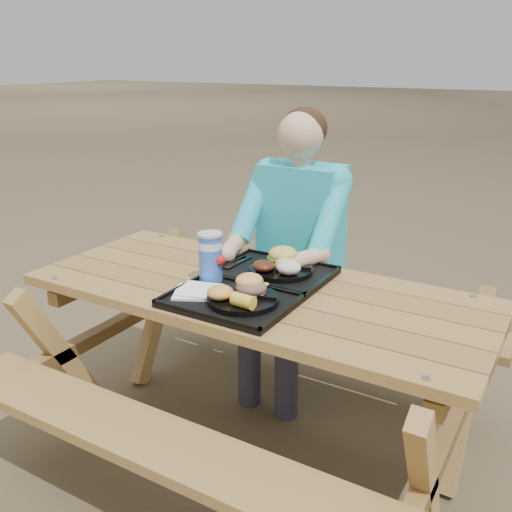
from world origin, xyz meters
The scene contains 18 objects.
ground centered at (0.00, 0.00, 0.00)m, with size 60.00×60.00×0.00m, color #999999.
picnic_table centered at (0.00, 0.00, 0.38)m, with size 1.80×1.49×0.75m, color #999999, non-canonical shape.
tray_near centered at (0.00, -0.18, 0.76)m, with size 0.45×0.35×0.02m, color black.
tray_far centered at (0.00, 0.14, 0.76)m, with size 0.45×0.35×0.02m, color black.
plate_near centered at (0.05, -0.18, 0.78)m, with size 0.26×0.26×0.02m, color black.
plate_far centered at (0.03, 0.15, 0.78)m, with size 0.26×0.26×0.02m, color black.
napkin_stack centered at (-0.14, -0.21, 0.78)m, with size 0.15×0.15×0.02m, color white.
soda_cup centered at (-0.16, -0.07, 0.86)m, with size 0.09×0.09×0.18m, color blue.
condiment_bbq centered at (-0.01, -0.05, 0.79)m, with size 0.05×0.05×0.03m, color #330605.
condiment_mustard centered at (0.07, -0.05, 0.78)m, with size 0.04×0.04×0.03m, color yellow.
sandwich centered at (0.06, -0.14, 0.85)m, with size 0.11×0.11×0.11m, color #F4A256, non-canonical shape.
mac_cheese centered at (-0.01, -0.24, 0.81)m, with size 0.10×0.10×0.05m, color #FFAD43.
corn_cob centered at (0.10, -0.26, 0.81)m, with size 0.08×0.08×0.05m, color yellow, non-canonical shape.
cutlery_far centered at (-0.18, 0.15, 0.77)m, with size 0.03×0.18×0.01m, color black.
burger centered at (0.01, 0.20, 0.84)m, with size 0.12×0.12×0.11m, color #E0BB4F, non-canonical shape.
baked_beans centered at (-0.01, 0.08, 0.81)m, with size 0.09×0.09×0.04m, color #531E10.
potato_salad centered at (0.09, 0.10, 0.82)m, with size 0.10×0.10×0.05m, color beige.
diner centered at (-0.10, 0.58, 0.64)m, with size 0.48×0.84×1.28m, color #1ABAB1, non-canonical shape.
Camera 1 is at (1.05, -1.77, 1.60)m, focal length 40.00 mm.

